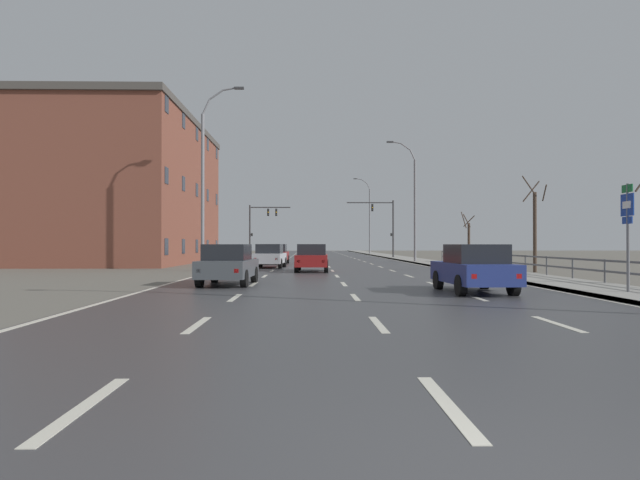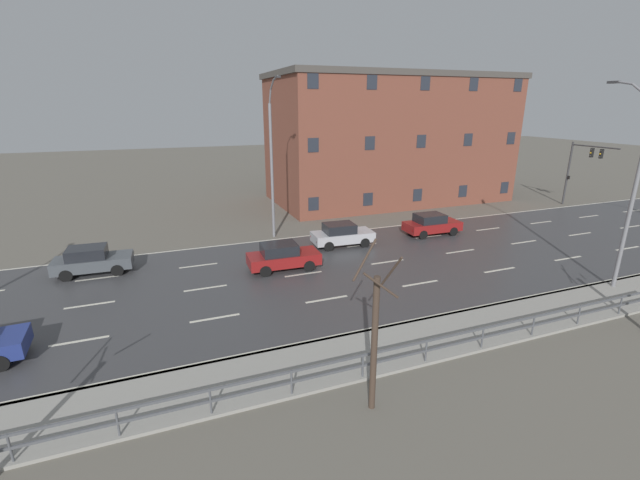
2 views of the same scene
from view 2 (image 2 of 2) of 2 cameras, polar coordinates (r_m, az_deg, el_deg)
The scene contains 11 objects.
ground_plane at distance 34.92m, azimuth 28.75°, elevation 0.12°, with size 160.00×160.00×0.12m.
guardrail at distance 14.54m, azimuth -3.83°, elevation -17.93°, with size 0.07×36.21×1.00m.
street_lamp_midground at distance 25.97m, azimuth 36.11°, elevation 5.16°, with size 2.50×0.24×10.31m.
street_lamp_left_bank at distance 29.86m, azimuth -6.41°, elevation 10.15°, with size 2.51×0.24×10.85m.
traffic_signal_left at distance 46.11m, azimuth 31.44°, elevation 8.72°, with size 4.56×0.36×5.87m.
car_far_left at distance 24.71m, azimuth -5.01°, elevation -2.17°, with size 1.95×4.16×1.57m.
car_near_left at distance 28.76m, azimuth 2.94°, elevation 0.75°, with size 2.02×4.20×1.57m.
car_mid_centre at distance 32.28m, azimuth 14.68°, elevation 2.08°, with size 1.93×4.15×1.57m.
car_far_right at distance 27.23m, azimuth -28.19°, elevation -2.38°, with size 1.98×4.17×1.57m.
brick_building at distance 43.47m, azimuth 9.20°, elevation 13.25°, with size 11.24×22.75×11.93m.
bare_tree_mid at distance 13.22m, azimuth 7.32°, elevation -12.85°, with size 1.27×1.19×5.43m.
Camera 2 is at (21.19, 21.82, 9.16)m, focal length 23.95 mm.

